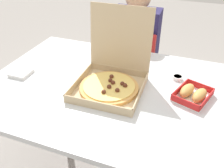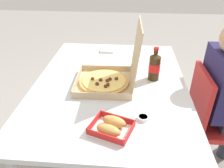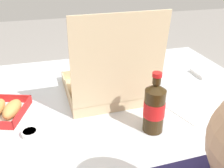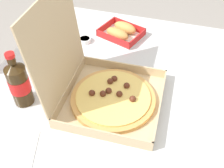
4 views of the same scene
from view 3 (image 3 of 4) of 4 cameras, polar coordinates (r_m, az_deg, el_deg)
The scene contains 7 objects.
dining_table at distance 1.16m, azimuth 0.57°, elevation -5.52°, with size 1.32×0.97×0.75m.
pizza_box_open at distance 1.10m, azimuth -1.06°, elevation -0.13°, with size 0.36×0.40×0.40m.
bread_side_box at distance 1.06m, azimuth -23.27°, elevation -5.42°, with size 0.20×0.23×0.06m.
cola_bottle at distance 0.87m, azimuth 9.57°, elevation -5.21°, with size 0.07×0.07×0.22m.
paper_menu at distance 1.08m, azimuth 18.84°, elevation -5.20°, with size 0.21×0.15×0.00m, color white.
napkin_pile at distance 1.39m, azimuth 20.39°, elevation 2.33°, with size 0.11×0.11×0.02m, color white.
dipping_sauce_cup at distance 0.92m, azimuth -18.14°, elevation -10.50°, with size 0.06×0.06×0.02m.
Camera 3 is at (0.28, 0.94, 1.31)m, focal length 40.32 mm.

